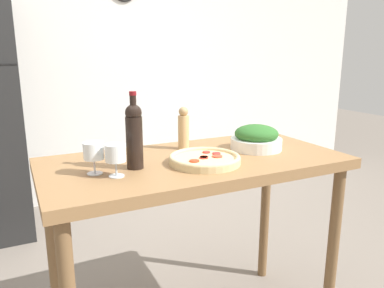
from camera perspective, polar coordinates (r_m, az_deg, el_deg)
wall_back at (r=3.73m, az=-14.76°, el=11.46°), size 6.40×0.08×2.60m
prep_counter at (r=1.77m, az=0.48°, el=-5.83°), size 1.38×0.68×0.95m
wine_bottle at (r=1.57m, az=-8.80°, el=1.46°), size 0.07×0.07×0.32m
wine_glass_near at (r=1.48m, az=-11.57°, el=-1.61°), size 0.08×0.08×0.13m
wine_glass_far at (r=1.53m, az=-14.76°, el=-1.27°), size 0.08×0.08×0.13m
pepper_mill at (r=1.88m, az=-1.30°, el=2.31°), size 0.06×0.06×0.21m
salad_bowl at (r=1.91m, az=9.77°, el=0.86°), size 0.26×0.26×0.12m
homemade_pizza at (r=1.64m, az=1.82°, el=-2.33°), size 0.32×0.32×0.04m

